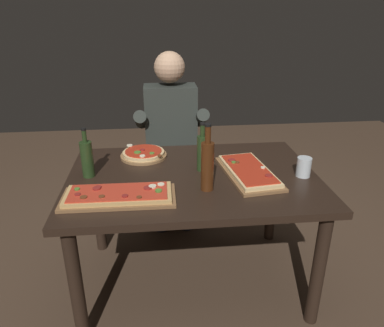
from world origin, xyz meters
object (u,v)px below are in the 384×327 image
Objects in this scene: pizza_rectangular_left at (249,172)px; wine_bottle_dark at (207,164)px; dining_table at (193,190)px; seated_diner at (171,133)px; vinegar_bottle_green at (87,158)px; oil_bottle_amber at (202,152)px; diner_chair at (171,159)px; pizza_round_far at (144,154)px; tumbler_near_camera at (304,168)px; pizza_rectangular_front at (119,195)px.

pizza_rectangular_left is 0.32m from wine_bottle_dark.
dining_table is 0.75m from seated_diner.
oil_bottle_amber is at bearing 1.69° from vinegar_bottle_green.
oil_bottle_amber is (0.01, 0.24, -0.03)m from wine_bottle_dark.
dining_table is 1.61× the size of diner_chair.
pizza_round_far is 0.43m from oil_bottle_amber.
wine_bottle_dark is (-0.26, -0.15, 0.12)m from pizza_rectangular_left.
wine_bottle_dark is at bearing -82.35° from diner_chair.
tumbler_near_camera is at bearing -6.85° from dining_table.
pizza_rectangular_front is at bearing -146.21° from oil_bottle_amber.
diner_chair is (0.20, 0.55, -0.27)m from pizza_round_far.
seated_diner reaches higher than wine_bottle_dark.
seated_diner is at bearing 102.19° from oil_bottle_amber.
pizza_rectangular_front is at bearing -170.72° from tumbler_near_camera.
pizza_rectangular_left is 0.68m from pizza_round_far.
seated_diner is at bearing 117.51° from pizza_rectangular_left.
seated_diner is (0.50, 0.69, -0.11)m from vinegar_bottle_green.
pizza_round_far is at bearing 150.99° from pizza_rectangular_left.
vinegar_bottle_green is at bearing -125.85° from seated_diner.
pizza_round_far is (-0.28, 0.30, 0.11)m from dining_table.
seated_diner is (-0.14, 0.67, -0.11)m from oil_bottle_amber.
diner_chair is 0.28m from seated_diner.
oil_bottle_amber is 1.01× the size of vinegar_bottle_green.
wine_bottle_dark is at bearing -169.34° from tumbler_near_camera.
diner_chair is at bearing 70.37° from pizza_round_far.
diner_chair is (-0.08, 0.86, -0.16)m from dining_table.
oil_bottle_amber reaches higher than dining_table.
wine_bottle_dark is 0.68m from vinegar_bottle_green.
dining_table is 4.97× the size of vinegar_bottle_green.
dining_table is at bearing 174.98° from pizza_rectangular_left.
wine_bottle_dark reaches higher than pizza_round_far.
tumbler_near_camera is (0.56, 0.11, -0.09)m from wine_bottle_dark.
wine_bottle_dark is 0.58m from tumbler_near_camera.
wine_bottle_dark reaches higher than oil_bottle_amber.
pizza_rectangular_front reaches higher than dining_table.
pizza_rectangular_front and pizza_rectangular_left have the same top height.
tumbler_near_camera is 1.20m from diner_chair.
pizza_rectangular_left is 0.30m from tumbler_near_camera.
dining_table is 0.47m from pizza_rectangular_front.
pizza_rectangular_front is 1.02m from seated_diner.
diner_chair is at bearing 126.88° from tumbler_near_camera.
pizza_rectangular_front is at bearing -56.61° from vinegar_bottle_green.
dining_table is 0.62m from vinegar_bottle_green.
seated_diner is (0.20, 0.43, -0.02)m from pizza_round_far.
vinegar_bottle_green is at bearing -139.62° from pizza_round_far.
pizza_rectangular_front is at bearing -105.81° from diner_chair.
wine_bottle_dark is 0.25m from oil_bottle_amber.
pizza_rectangular_left is 0.40× the size of seated_diner.
tumbler_near_camera is at bearing 10.66° from wine_bottle_dark.
pizza_round_far is at bearing 124.96° from wine_bottle_dark.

